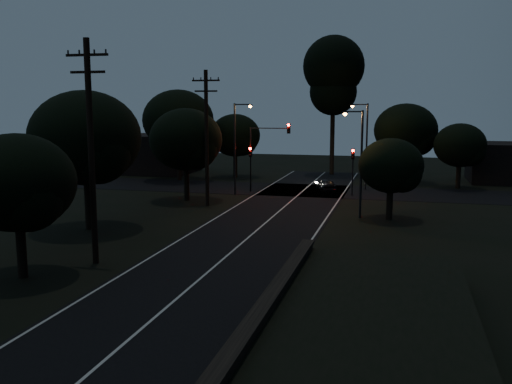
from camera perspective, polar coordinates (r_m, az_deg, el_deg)
The scene contains 20 objects.
road_surface at distance 42.62m, azimuth 2.37°, elevation -1.91°, with size 60.00×70.00×0.03m.
utility_pole_mid at distance 28.95m, azimuth -16.18°, elevation 4.18°, with size 2.20×0.30×11.00m.
utility_pole_far at distance 44.42m, azimuth -4.97°, elevation 5.61°, with size 2.20×0.30×10.50m.
tree_left_b at distance 27.53m, azimuth -22.59°, elevation 0.61°, with size 5.21×5.21×6.62m.
tree_left_c at distance 37.00m, azimuth -16.49°, elevation 4.98°, with size 6.95×6.95×8.77m.
tree_left_d at distance 47.01m, azimuth -6.85°, elevation 5.07°, with size 6.00×6.00×7.61m.
tree_far_nw at distance 62.35m, azimuth -1.95°, elevation 5.58°, with size 5.45×5.45×6.91m.
tree_far_w at distance 60.08m, azimuth -7.61°, elevation 6.99°, with size 7.42×7.42×9.46m.
tree_far_ne at distance 59.80m, azimuth 14.95°, elevation 5.85°, with size 6.35×6.35×8.03m.
tree_far_e at distance 57.17m, azimuth 19.90°, elevation 4.30°, with size 4.86×4.86×6.17m.
tree_right_a at distance 40.00m, azimuth 13.55°, elevation 2.42°, with size 4.43×4.43×5.63m.
tall_pine at distance 65.41m, azimuth 7.76°, elevation 11.55°, with size 6.84×6.84×15.54m.
building_left at distance 68.42m, azimuth -10.50°, elevation 3.81°, with size 10.00×8.00×4.40m, color black.
signal_left at distance 51.83m, azimuth -0.55°, elevation 3.14°, with size 0.28×0.35×4.10m.
signal_right at distance 50.27m, azimuth 9.65°, elevation 2.85°, with size 0.28×0.35×4.10m.
signal_mast at distance 51.31m, azimuth 1.28°, elevation 4.77°, with size 3.70×0.35×6.25m.
streetlight_a at distance 49.97m, azimuth -1.92°, elevation 5.00°, with size 1.66×0.26×8.00m.
streetlight_b at distance 54.07m, azimuth 10.81°, elevation 5.13°, with size 1.66×0.26×8.00m.
streetlight_c at distance 40.12m, azimuth 10.26°, elevation 3.56°, with size 1.46×0.26×7.50m.
car at distance 52.71m, azimuth 7.04°, elevation 0.70°, with size 1.38×3.42×1.17m, color black.
Camera 1 is at (8.67, -9.87, 7.83)m, focal length 40.00 mm.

